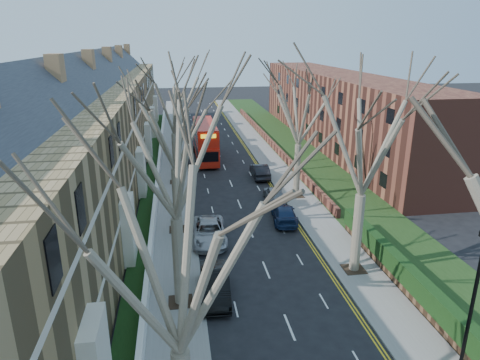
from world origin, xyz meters
name	(u,v)px	position (x,y,z in m)	size (l,w,h in m)	color
pavement_left	(173,156)	(-6.00, 39.00, 0.06)	(3.00, 102.00, 0.12)	slate
pavement_right	(264,152)	(6.00, 39.00, 0.06)	(3.00, 102.00, 0.12)	slate
terrace_left	(98,128)	(-13.65, 31.00, 5.53)	(9.70, 78.00, 13.60)	olive
flats_right	(337,109)	(17.46, 43.00, 4.98)	(13.97, 54.00, 10.00)	brown
wall_hedge_right	(436,307)	(7.70, 2.00, 1.12)	(0.70, 24.00, 1.80)	brown
front_wall_left	(159,170)	(-7.65, 31.00, 0.62)	(0.30, 78.00, 1.00)	white
grass_verge_right	(296,150)	(10.50, 39.00, 0.15)	(6.00, 102.00, 0.06)	#193212
lamp_post	(469,322)	(5.00, -3.50, 4.57)	(0.18, 0.50, 8.11)	black
tree_left_near	(174,243)	(-5.70, -4.00, 8.93)	(9.80, 9.80, 13.73)	#6E614E
tree_left_mid	(173,143)	(-5.70, 6.00, 9.56)	(10.50, 10.50, 14.71)	#6E614E
tree_left_far	(172,116)	(-5.70, 16.00, 9.24)	(10.15, 10.15, 14.22)	#6E614E
tree_left_dist	(172,92)	(-5.70, 28.00, 9.56)	(10.50, 10.50, 14.71)	#6E614E
tree_right_mid	(367,129)	(5.70, 8.00, 9.56)	(10.50, 10.50, 14.71)	#6E614E
tree_right_far	(300,101)	(5.70, 22.00, 9.24)	(10.15, 10.15, 14.22)	#6E614E
double_decker_bus	(205,142)	(-1.93, 36.99, 2.23)	(2.83, 10.87, 4.54)	#B61A0D
car_left_mid	(215,284)	(-3.65, 6.48, 0.80)	(1.69, 4.86, 1.60)	black
car_left_far	(209,232)	(-3.38, 13.84, 0.76)	(2.51, 5.44, 1.51)	#A4A4AA
car_right_near	(284,214)	(3.11, 16.52, 0.68)	(1.91, 4.70, 1.36)	#16274E
car_right_mid	(274,194)	(3.37, 21.28, 0.70)	(1.66, 4.13, 1.41)	gray
car_right_far	(260,171)	(3.41, 28.50, 0.77)	(1.62, 4.66, 1.54)	black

